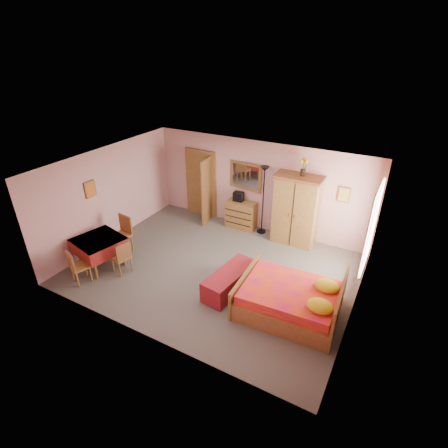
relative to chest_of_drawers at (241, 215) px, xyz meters
The scene contains 23 objects.
floor 2.33m from the chest_of_drawers, 79.95° to the right, with size 6.50×6.50×0.00m, color slate.
ceiling 3.17m from the chest_of_drawers, 79.95° to the right, with size 6.50×6.50×0.00m, color brown.
wall_back 1.00m from the chest_of_drawers, 31.36° to the left, with size 6.50×0.10×2.60m, color #DDA1A0.
wall_front 4.86m from the chest_of_drawers, 85.20° to the right, with size 6.50×0.10×2.60m, color #DDA1A0.
wall_left 3.74m from the chest_of_drawers, 141.63° to the right, with size 0.10×5.00×2.60m, color #DDA1A0.
wall_right 4.38m from the chest_of_drawers, 31.73° to the right, with size 0.10×5.00×2.60m, color #DDA1A0.
doorway 1.64m from the chest_of_drawers, behind, with size 1.06×0.12×2.15m, color #9E6B35.
window 3.90m from the chest_of_drawers, 16.31° to the right, with size 0.08×1.40×1.95m, color white.
picture_left 4.22m from the chest_of_drawers, 134.64° to the right, with size 0.04×0.32×0.42m, color orange.
picture_back 2.98m from the chest_of_drawers, ahead, with size 0.30×0.04×0.40m, color #D8BF59.
chest_of_drawers is the anchor object (origin of this frame).
wall_mirror 1.16m from the chest_of_drawers, 90.00° to the left, with size 1.02×0.05×0.80m, color silver.
stereo 0.56m from the chest_of_drawers, 163.62° to the left, with size 0.29×0.21×0.27m, color black.
floor_lamp 0.88m from the chest_of_drawers, ahead, with size 0.26×0.26×2.00m, color black.
wardrobe 1.73m from the chest_of_drawers, ahead, with size 1.24×0.64×1.94m, color #A77838.
sunflower_vase 2.46m from the chest_of_drawers, ahead, with size 0.19×0.19×0.47m, color yellow.
bed 3.73m from the chest_of_drawers, 48.32° to the right, with size 2.05×1.61×0.95m, color #E1154C.
bench 2.97m from the chest_of_drawers, 68.37° to the right, with size 0.54×1.47×0.49m, color maroon.
dining_table 4.06m from the chest_of_drawers, 121.80° to the right, with size 1.04×1.04×0.76m, color maroon.
chair_south 4.63m from the chest_of_drawers, 116.45° to the right, with size 0.38×0.38×0.84m, color #AF7E3B.
chair_north 3.48m from the chest_of_drawers, 127.76° to the right, with size 0.46×0.46×1.00m, color #956032.
chair_west 4.51m from the chest_of_drawers, 129.32° to the right, with size 0.44×0.44×0.96m, color #A77438.
chair_east 3.73m from the chest_of_drawers, 113.93° to the right, with size 0.38×0.38×0.85m, color olive.
Camera 1 is at (3.60, -6.05, 5.06)m, focal length 28.00 mm.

